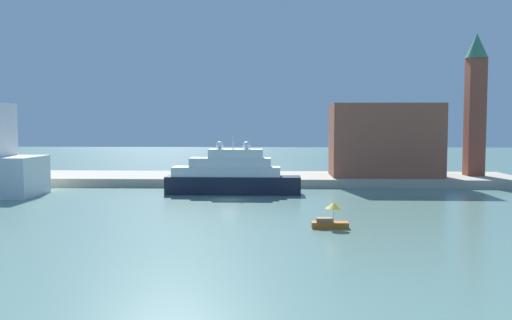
{
  "coord_description": "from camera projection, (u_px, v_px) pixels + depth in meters",
  "views": [
    {
      "loc": [
        7.72,
        -82.73,
        11.72
      ],
      "look_at": [
        4.03,
        6.0,
        5.89
      ],
      "focal_mm": 37.45,
      "sensor_mm": 36.0,
      "label": 1
    }
  ],
  "objects": [
    {
      "name": "small_motorboat",
      "position": [
        331.0,
        218.0,
        60.68
      ],
      "size": [
        4.16,
        1.98,
        2.94
      ],
      "color": "#C66019",
      "rests_on": "ground"
    },
    {
      "name": "mooring_bollard",
      "position": [
        245.0,
        177.0,
        100.55
      ],
      "size": [
        0.5,
        0.5,
        0.6
      ],
      "primitive_type": "cylinder",
      "color": "black",
      "rests_on": "quay_dock"
    },
    {
      "name": "person_figure",
      "position": [
        211.0,
        172.0,
        106.73
      ],
      "size": [
        0.36,
        0.36,
        1.6
      ],
      "color": "maroon",
      "rests_on": "quay_dock"
    },
    {
      "name": "quay_dock",
      "position": [
        240.0,
        179.0,
        108.67
      ],
      "size": [
        110.0,
        18.47,
        1.59
      ],
      "primitive_type": "cube",
      "color": "#B7AD99",
      "rests_on": "ground"
    },
    {
      "name": "ground",
      "position": [
        229.0,
        200.0,
        83.57
      ],
      "size": [
        400.0,
        400.0,
        0.0
      ],
      "primitive_type": "plane",
      "color": "slate"
    },
    {
      "name": "large_yacht",
      "position": [
        232.0,
        176.0,
        90.71
      ],
      "size": [
        22.84,
        4.4,
        10.4
      ],
      "color": "black",
      "rests_on": "ground"
    },
    {
      "name": "parked_car",
      "position": [
        185.0,
        173.0,
        106.27
      ],
      "size": [
        4.24,
        1.76,
        1.28
      ],
      "color": "#1E4C99",
      "rests_on": "quay_dock"
    },
    {
      "name": "harbor_building",
      "position": [
        385.0,
        140.0,
        105.41
      ],
      "size": [
        21.15,
        10.72,
        14.32
      ],
      "primitive_type": "cube",
      "color": "#93513D",
      "rests_on": "quay_dock"
    },
    {
      "name": "bell_tower",
      "position": [
        475.0,
        99.0,
        106.17
      ],
      "size": [
        4.36,
        4.36,
        28.28
      ],
      "color": "brown",
      "rests_on": "quay_dock"
    }
  ]
}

